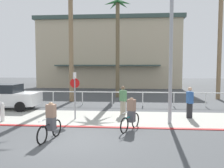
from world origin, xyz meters
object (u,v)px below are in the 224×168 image
object	(u,v)px
palm_tree_2	(70,9)
palm_tree_4	(220,19)
cyclist_teal_1	(131,115)
bollard_3	(2,112)
streetlight_curb	(172,37)
palm_tree_3	(118,29)
pedestrian_1	(190,104)
car_white_1	(5,96)
pedestrian_0	(123,101)
cyclist_black_0	(51,122)
stop_sign_bike_lane	(75,89)

from	to	relation	value
palm_tree_2	palm_tree_4	xyz separation A→B (m)	(12.47, 2.33, -0.54)
cyclist_teal_1	bollard_3	bearing A→B (deg)	170.81
streetlight_curb	palm_tree_2	world-z (taller)	palm_tree_2
bollard_3	palm_tree_3	size ratio (longest dim) A/B	0.11
palm_tree_3	palm_tree_4	bearing A→B (deg)	-5.26
cyclist_teal_1	palm_tree_3	bearing A→B (deg)	96.50
palm_tree_2	pedestrian_1	world-z (taller)	palm_tree_2
palm_tree_3	palm_tree_4	size ratio (longest dim) A/B	0.91
palm_tree_4	car_white_1	world-z (taller)	palm_tree_4
palm_tree_2	palm_tree_3	xyz separation A→B (m)	(3.60, 3.15, -1.13)
bollard_3	pedestrian_0	world-z (taller)	pedestrian_0
bollard_3	palm_tree_3	distance (m)	13.14
bollard_3	streetlight_curb	size ratio (longest dim) A/B	0.13
palm_tree_2	cyclist_black_0	world-z (taller)	palm_tree_2
stop_sign_bike_lane	bollard_3	xyz separation A→B (m)	(-3.68, -0.80, -1.16)
stop_sign_bike_lane	cyclist_black_0	bearing A→B (deg)	-91.85
palm_tree_3	palm_tree_2	bearing A→B (deg)	-138.84
bollard_3	palm_tree_2	world-z (taller)	palm_tree_2
car_white_1	pedestrian_1	size ratio (longest dim) A/B	2.52
cyclist_black_0	pedestrian_1	xyz separation A→B (m)	(6.39, 4.39, 0.12)
stop_sign_bike_lane	pedestrian_0	xyz separation A→B (m)	(2.55, 1.45, -0.88)
pedestrian_1	car_white_1	bearing A→B (deg)	171.05
stop_sign_bike_lane	bollard_3	world-z (taller)	stop_sign_bike_lane
cyclist_teal_1	pedestrian_0	xyz separation A→B (m)	(-0.49, 3.34, 0.10)
palm_tree_3	pedestrian_1	world-z (taller)	palm_tree_3
palm_tree_3	pedestrian_1	size ratio (longest dim) A/B	5.16
palm_tree_2	cyclist_black_0	distance (m)	12.29
palm_tree_2	pedestrian_0	xyz separation A→B (m)	(4.43, -5.09, -6.64)
car_white_1	pedestrian_1	distance (m)	11.85
bollard_3	palm_tree_3	world-z (taller)	palm_tree_3
cyclist_teal_1	cyclist_black_0	bearing A→B (deg)	-151.84
bollard_3	palm_tree_4	xyz separation A→B (m)	(14.28, 9.67, 6.39)
stop_sign_bike_lane	palm_tree_2	bearing A→B (deg)	106.02
cyclist_teal_1	pedestrian_1	distance (m)	4.22
palm_tree_4	streetlight_curb	bearing A→B (deg)	-120.11
bollard_3	pedestrian_1	distance (m)	10.09
palm_tree_3	pedestrian_0	xyz separation A→B (m)	(0.83, -8.23, -5.51)
car_white_1	pedestrian_0	xyz separation A→B (m)	(7.98, -1.20, -0.07)
cyclist_black_0	pedestrian_0	xyz separation A→B (m)	(2.67, 5.03, 0.10)
car_white_1	pedestrian_1	xyz separation A→B (m)	(11.70, -1.84, -0.06)
palm_tree_3	stop_sign_bike_lane	bearing A→B (deg)	-100.07
cyclist_teal_1	pedestrian_1	world-z (taller)	pedestrian_1
palm_tree_2	palm_tree_4	world-z (taller)	palm_tree_2
bollard_3	palm_tree_2	distance (m)	10.25
palm_tree_3	cyclist_teal_1	distance (m)	12.93
palm_tree_4	pedestrian_0	bearing A→B (deg)	-137.33
palm_tree_3	palm_tree_4	xyz separation A→B (m)	(8.88, -0.82, 0.60)
bollard_3	pedestrian_0	bearing A→B (deg)	19.91
stop_sign_bike_lane	streetlight_curb	distance (m)	5.68
palm_tree_2	streetlight_curb	bearing A→B (deg)	-47.03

